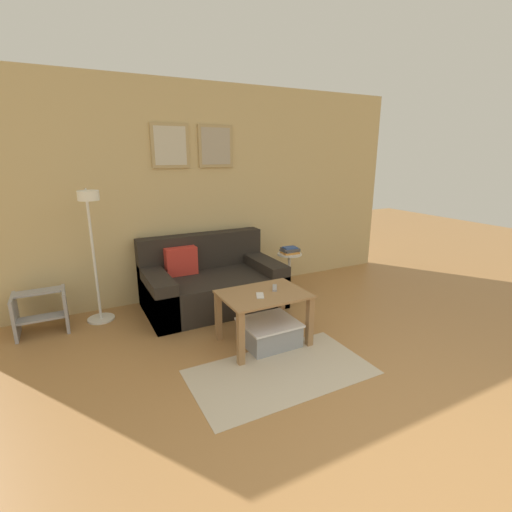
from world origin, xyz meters
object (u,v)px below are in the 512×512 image
Objects in this scene: floor_lamp at (93,242)px; storage_bin at (269,332)px; cell_phone at (260,295)px; coffee_table at (263,304)px; couch at (211,283)px; step_stool at (41,311)px; remote_control at (275,288)px; book_stack at (290,250)px; side_table at (289,268)px.

storage_bin is at bearing -39.46° from floor_lamp.
storage_bin is 3.64× the size of cell_phone.
cell_phone is at bearing -143.60° from coffee_table.
step_stool is (-1.76, 0.14, -0.04)m from couch.
floor_lamp is 10.12× the size of cell_phone.
floor_lamp is 1.74m from cell_phone.
remote_control reaches higher than storage_bin.
cell_phone is at bearing -87.40° from couch.
storage_bin is at bearing -129.75° from book_stack.
coffee_table is at bearing -130.49° from remote_control.
couch reaches higher than side_table.
couch is 1.37m from floor_lamp.
coffee_table is 1.51m from book_stack.
storage_bin is at bearing -50.00° from coffee_table.
floor_lamp is 2.90× the size of side_table.
remote_control is at bearing 49.14° from cell_phone.
side_table is at bearing 72.34° from cell_phone.
remote_control reaches higher than side_table.
storage_bin is at bearing -82.54° from couch.
storage_bin is 1.04× the size of side_table.
remote_control reaches higher than step_stool.
coffee_table is 1.65× the size of step_stool.
coffee_table is at bearing 61.09° from cell_phone.
couch reaches higher than book_stack.
floor_lamp is (-1.21, -0.01, 0.64)m from couch.
book_stack reaches higher than cell_phone.
floor_lamp is at bearing 140.90° from coffee_table.
book_stack is (1.00, 1.12, 0.14)m from coffee_table.
floor_lamp is (-1.36, 1.12, 0.79)m from storage_bin.
remote_control is (0.26, -1.03, 0.24)m from couch.
side_table is at bearing 0.91° from floor_lamp.
remote_control is (-0.85, -1.07, -0.02)m from book_stack.
cell_phone is (0.05, -1.13, 0.23)m from couch.
remote_control is at bearing 18.93° from coffee_table.
floor_lamp is at bearing 140.54° from storage_bin.
remote_control is at bearing 40.68° from storage_bin.
step_stool is (-1.87, 1.22, -0.16)m from coffee_table.
storage_bin is 3.40× the size of remote_control.
step_stool is (-2.86, 0.11, -0.07)m from side_table.
book_stack is (0.01, 0.00, 0.24)m from side_table.
remote_control is 2.35m from step_stool.
book_stack is 1.57m from cell_phone.
couch is 3.25× the size of step_stool.
side_table reaches higher than step_stool.
floor_lamp is at bearing -179.00° from book_stack.
floor_lamp is 2.40m from side_table.
remote_control is at bearing -128.72° from book_stack.
floor_lamp is at bearing -179.64° from couch.
side_table is 1.58m from cell_phone.
book_stack is (0.97, 1.16, 0.42)m from storage_bin.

